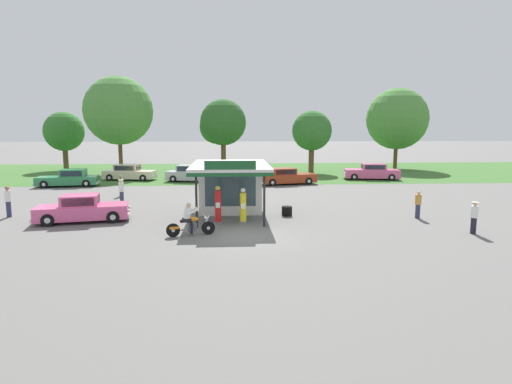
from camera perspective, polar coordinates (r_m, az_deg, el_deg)
name	(u,v)px	position (r m, az deg, el deg)	size (l,w,h in m)	color
ground_plane	(244,235)	(20.35, -1.66, -5.73)	(300.00, 300.00, 0.00)	slate
grass_verge_strip	(236,172)	(49.98, -2.75, 2.73)	(120.00, 24.00, 0.01)	#3D6B2D
service_station_kiosk	(230,183)	(25.75, -3.45, 1.18)	(4.34, 6.91, 3.43)	silver
gas_pump_nearside	(218,206)	(22.63, -5.11, -1.90)	(0.44, 0.44, 2.03)	slate
gas_pump_offside	(243,207)	(22.64, -1.74, -2.03)	(0.44, 0.44, 1.91)	slate
motorcycle_with_rider	(190,222)	(20.24, -8.84, -4.01)	(2.25, 0.81, 1.58)	black
featured_classic_sedan	(82,209)	(24.89, -22.22, -2.18)	(5.12, 2.68, 1.47)	#E55993
parked_car_second_row_spare	(286,177)	(38.61, 4.09, 2.03)	(5.53, 2.95, 1.47)	#993819
parked_car_back_row_right	(192,174)	(41.05, -8.56, 2.39)	(5.31, 2.76, 1.57)	#B7B7BC
parked_car_back_row_centre_left	(372,172)	(43.83, 15.25, 2.57)	(5.64, 2.78, 1.56)	#E55993
parked_car_back_row_far_right	(69,179)	(40.61, -23.76, 1.64)	(5.36, 2.51, 1.49)	#2D844C
parked_car_back_row_left	(129,173)	(43.57, -16.60, 2.47)	(5.32, 2.67, 1.55)	beige
bystander_standing_back_lot	(474,217)	(22.87, 27.16, -2.97)	(0.34, 0.34, 1.56)	black
bystander_strolling_foreground	(8,201)	(27.97, -30.26, -1.00)	(0.34, 0.34, 1.78)	#2D3351
bystander_admiring_sedan	(121,191)	(29.77, -17.56, 0.15)	(0.36, 0.36, 1.66)	#2D3351
bystander_leaning_by_kiosk	(121,185)	(33.30, -17.62, 0.88)	(0.34, 0.34, 1.58)	#2D3351
bystander_chatting_near_pumps	(418,204)	(25.54, 20.88, -1.50)	(0.34, 0.34, 1.56)	#2D3351
tree_oak_centre	(119,111)	(49.98, -17.92, 10.31)	(7.49, 7.49, 10.70)	brown
tree_oak_right	(312,131)	(49.43, 7.49, 8.04)	(4.52, 4.52, 7.03)	brown
tree_oak_distant_spare	(396,120)	(56.67, 18.23, 9.17)	(7.58, 7.58, 10.00)	brown
tree_oak_far_right	(221,124)	(50.86, -4.68, 9.07)	(5.49, 5.49, 8.42)	brown
tree_oak_far_left	(65,132)	(56.78, -24.21, 7.32)	(4.73, 4.73, 7.04)	brown
spare_tire_stack	(287,211)	(24.73, 4.16, -2.56)	(0.60, 0.60, 0.54)	black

